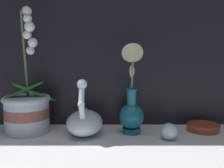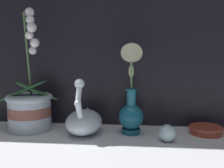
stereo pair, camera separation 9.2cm
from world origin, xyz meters
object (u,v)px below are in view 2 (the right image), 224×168
orchid_potted_plant (30,107)px  blue_vase (131,102)px  glass_sphere (167,133)px  swan_figurine (84,120)px  amber_dish (206,129)px

orchid_potted_plant → blue_vase: (0.38, -0.02, 0.03)m
orchid_potted_plant → glass_sphere: orchid_potted_plant is taller
swan_figurine → amber_dish: bearing=5.4°
swan_figurine → glass_sphere: (0.29, -0.06, -0.02)m
orchid_potted_plant → glass_sphere: bearing=-9.3°
swan_figurine → glass_sphere: swan_figurine is taller
orchid_potted_plant → swan_figurine: orchid_potted_plant is taller
blue_vase → amber_dish: (0.27, 0.03, -0.10)m
swan_figurine → amber_dish: size_ratio=1.70×
orchid_potted_plant → amber_dish: (0.65, 0.02, -0.07)m
glass_sphere → amber_dish: (0.15, 0.10, -0.01)m
orchid_potted_plant → blue_vase: size_ratio=1.39×
orchid_potted_plant → swan_figurine: (0.21, -0.03, -0.04)m
orchid_potted_plant → swan_figurine: bearing=-6.9°
glass_sphere → amber_dish: glass_sphere is taller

